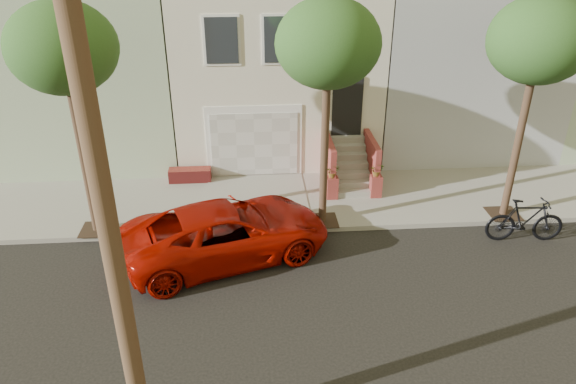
{
  "coord_description": "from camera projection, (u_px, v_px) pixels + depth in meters",
  "views": [
    {
      "loc": [
        -1.03,
        -9.59,
        8.13
      ],
      "look_at": [
        -0.08,
        3.0,
        1.61
      ],
      "focal_mm": 33.36,
      "sensor_mm": 36.0,
      "label": 1
    }
  ],
  "objects": [
    {
      "name": "ground",
      "position": [
        301.0,
        314.0,
        12.3
      ],
      "size": [
        90.0,
        90.0,
        0.0
      ],
      "primitive_type": "plane",
      "color": "black",
      "rests_on": "ground"
    },
    {
      "name": "sidewalk",
      "position": [
        285.0,
        201.0,
        17.0
      ],
      "size": [
        40.0,
        3.7,
        0.15
      ],
      "primitive_type": "cube",
      "color": "gray",
      "rests_on": "ground"
    },
    {
      "name": "house_row",
      "position": [
        274.0,
        48.0,
        20.54
      ],
      "size": [
        33.1,
        11.7,
        7.0
      ],
      "color": "beige",
      "rests_on": "sidewalk"
    },
    {
      "name": "tree_left",
      "position": [
        63.0,
        49.0,
        12.97
      ],
      "size": [
        2.7,
        2.57,
        6.3
      ],
      "color": "#2D2116",
      "rests_on": "sidewalk"
    },
    {
      "name": "tree_mid",
      "position": [
        328.0,
        45.0,
        13.41
      ],
      "size": [
        2.7,
        2.57,
        6.3
      ],
      "color": "#2D2116",
      "rests_on": "sidewalk"
    },
    {
      "name": "tree_right",
      "position": [
        539.0,
        42.0,
        13.78
      ],
      "size": [
        2.7,
        2.57,
        6.3
      ],
      "color": "#2D2116",
      "rests_on": "sidewalk"
    },
    {
      "name": "pickup_truck",
      "position": [
        227.0,
        232.0,
        14.05
      ],
      "size": [
        5.93,
        4.07,
        1.51
      ],
      "primitive_type": "imported",
      "rotation": [
        0.0,
        0.0,
        1.89
      ],
      "color": "#9D0C03",
      "rests_on": "ground"
    },
    {
      "name": "motorcycle",
      "position": [
        525.0,
        220.0,
        14.78
      ],
      "size": [
        2.19,
        0.77,
        1.3
      ],
      "primitive_type": "imported",
      "rotation": [
        0.0,
        0.0,
        1.5
      ],
      "color": "black",
      "rests_on": "ground"
    }
  ]
}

